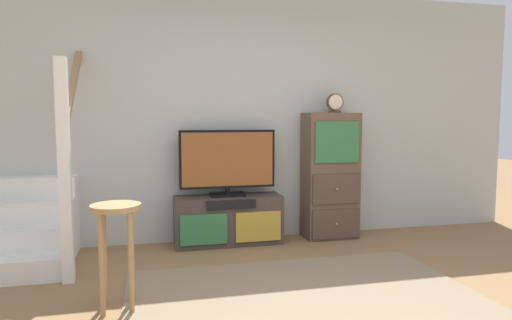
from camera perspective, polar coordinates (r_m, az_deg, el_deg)
The scene contains 8 objects.
back_wall at distance 4.96m, azimuth -0.72°, elevation 5.64°, with size 6.40×0.12×2.70m, color #B2B7B2.
area_rug at distance 3.44m, azimuth 6.46°, elevation -17.25°, with size 2.60×1.80×0.01m, color #847056.
media_console at distance 4.76m, azimuth -3.54°, elevation -7.64°, with size 1.12×0.38×0.51m.
television at distance 4.69m, azimuth -3.64°, elevation -0.13°, with size 1.01×0.22×0.69m.
side_cabinet at distance 5.02m, azimuth 9.42°, elevation -2.00°, with size 0.58×0.38×1.38m.
desk_clock at distance 4.98m, azimuth 10.00°, elevation 7.13°, with size 0.18×0.08×0.21m.
staircase at distance 4.82m, azimuth -27.03°, elevation -6.67°, with size 1.00×1.36×2.20m.
bar_stool_near at distance 3.25m, azimuth -17.33°, elevation -8.74°, with size 0.34×0.34×0.74m.
Camera 1 is at (-1.09, -2.38, 1.33)m, focal length 31.46 mm.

